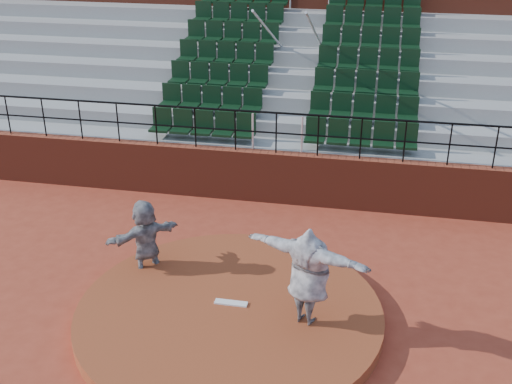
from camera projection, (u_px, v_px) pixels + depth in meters
The scene contains 9 objects.
ground at pixel (229, 320), 11.58m from camera, with size 90.00×90.00×0.00m, color #A03A24.
pitchers_mound at pixel (229, 314), 11.53m from camera, with size 5.50×5.50×0.25m, color brown.
pitching_rubber at pixel (231, 303), 11.60m from camera, with size 0.60×0.15×0.03m, color white.
boundary_wall at pixel (276, 177), 15.75m from camera, with size 24.00×0.30×1.30m, color maroon.
wall_railing at pixel (276, 124), 15.16m from camera, with size 24.04×0.05×1.03m.
seating_deck at pixel (297, 103), 18.65m from camera, with size 24.00×5.97×4.63m.
press_box_facade at pixel (314, 6), 21.26m from camera, with size 24.00×3.00×7.10m, color maroon.
pitcher at pixel (308, 276), 10.78m from camera, with size 2.24×0.61×1.82m, color black.
fielder at pixel (145, 239), 12.60m from camera, with size 1.53×0.49×1.65m, color black.
Camera 1 is at (2.30, -9.22, 7.03)m, focal length 45.00 mm.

